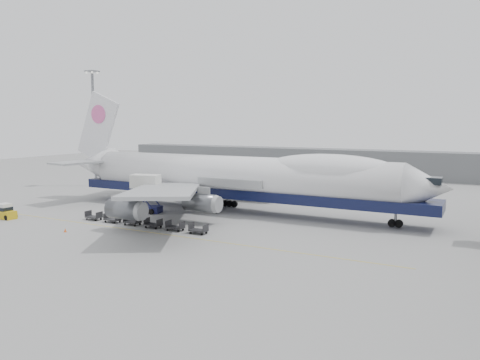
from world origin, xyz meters
The scene contains 14 objects.
ground centered at (0.00, 0.00, 0.00)m, with size 260.00×260.00×0.00m, color gray.
apron_line centered at (0.00, -6.00, 0.01)m, with size 60.00×0.15×0.01m, color gold.
hangar centered at (-10.00, 70.00, 3.50)m, with size 110.00×8.00×7.00m, color slate.
floodlight_mast centered at (-42.00, 24.00, 14.27)m, with size 2.40×2.40×25.43m.
airliner centered at (0.64, 12.00, 5.62)m, with size 67.00×55.30×19.98m.
catering_truck centered at (-11.90, 4.52, 3.43)m, with size 5.16×4.11×6.04m.
baggage_tug centered at (-27.35, -9.07, 1.00)m, with size 3.13×1.76×2.24m.
traffic_cone centered at (-12.71, -11.01, 0.24)m, with size 0.35×0.35×0.51m.
dolly_0 centered at (-14.96, -3.71, 0.53)m, with size 2.30×1.35×1.30m.
dolly_1 centered at (-11.32, -3.71, 0.53)m, with size 2.30×1.35×1.30m.
dolly_2 centered at (-7.67, -3.71, 0.53)m, with size 2.30×1.35×1.30m.
dolly_3 centered at (-4.03, -3.71, 0.53)m, with size 2.30×1.35×1.30m.
dolly_4 centered at (-0.39, -3.71, 0.53)m, with size 2.30×1.35×1.30m.
dolly_5 centered at (3.26, -3.71, 0.53)m, with size 2.30×1.35×1.30m.
Camera 1 is at (35.41, -53.19, 14.31)m, focal length 35.00 mm.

